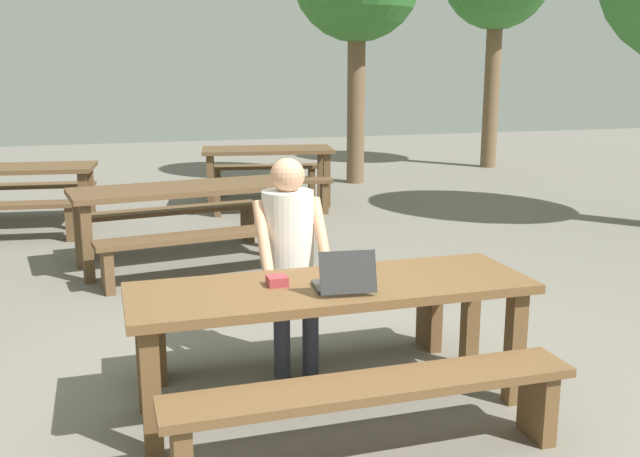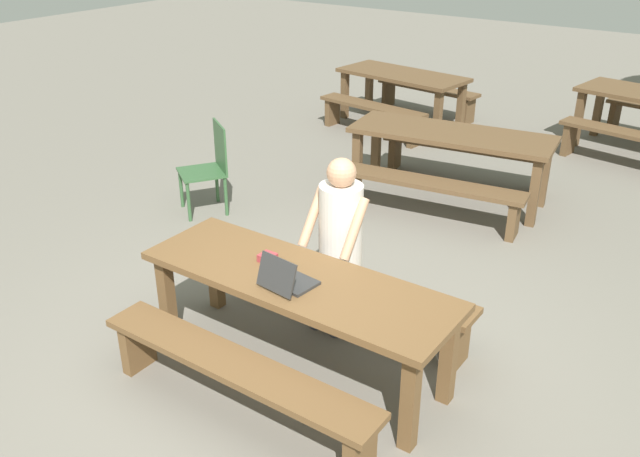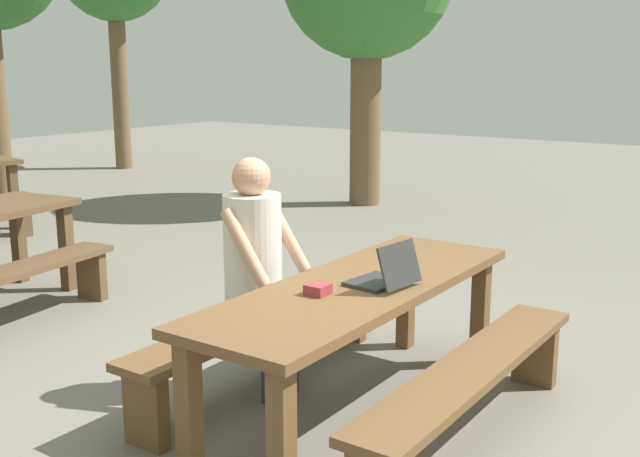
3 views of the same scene
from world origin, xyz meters
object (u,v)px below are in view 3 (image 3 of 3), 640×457
at_px(picnic_table_front, 359,302).
at_px(small_pouch, 318,289).
at_px(person_seated, 257,259).
at_px(laptop, 385,275).

height_order(picnic_table_front, small_pouch, small_pouch).
xyz_separation_m(picnic_table_front, small_pouch, (-0.29, 0.06, 0.13)).
relative_size(picnic_table_front, person_seated, 1.65).
relative_size(small_pouch, person_seated, 0.08).
bearing_deg(picnic_table_front, small_pouch, 169.07).
relative_size(picnic_table_front, small_pouch, 20.77).
distance_m(picnic_table_front, small_pouch, 0.32).
relative_size(laptop, person_seated, 0.24).
bearing_deg(laptop, person_seated, -75.81).
bearing_deg(person_seated, laptop, -82.29).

